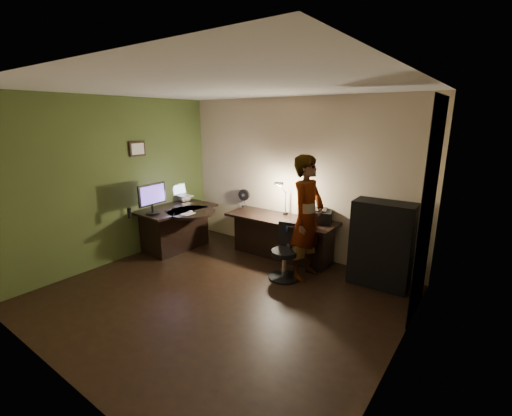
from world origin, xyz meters
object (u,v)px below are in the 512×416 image
Objects in this scene: monitor at (152,203)px; office_chair at (284,252)px; cabinet at (381,244)px; person at (307,218)px; desk_left at (177,228)px; desk_right at (280,238)px.

office_chair is (2.23, 0.62, -0.57)m from monitor.
person reaches higher than cabinet.
cabinet is 2.22× the size of monitor.
desk_left is 1.10× the size of cabinet.
office_chair is (2.25, 0.11, 0.03)m from desk_left.
person is (2.47, 0.37, 0.54)m from desk_left.
monitor is 2.39m from office_chair.
monitor is (0.02, -0.51, 0.59)m from desk_left.
desk_right is 1.03× the size of person.
cabinet is 3.69m from monitor.
office_chair reaches higher than desk_left.
desk_right is at bearing 116.61° from office_chair.
monitor reaches higher than desk_right.
desk_left is 2.43× the size of monitor.
desk_right is at bearing 25.66° from desk_left.
office_chair is at bearing 5.31° from desk_left.
desk_left is 0.73× the size of person.
desk_right is 0.98m from person.
person reaches higher than desk_right.
monitor is (-3.45, -1.27, 0.36)m from cabinet.
cabinet reaches higher than office_chair.
cabinet is at bearing -1.33° from desk_right.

